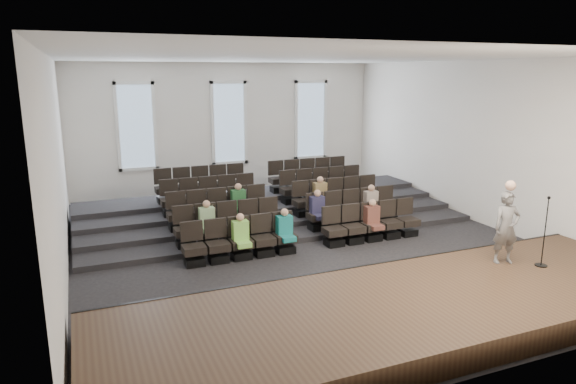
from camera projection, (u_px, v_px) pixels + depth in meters
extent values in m
plane|color=black|center=(301.00, 242.00, 14.32)|extent=(14.00, 14.00, 0.00)
cube|color=white|center=(302.00, 57.00, 13.18)|extent=(12.00, 14.00, 0.02)
cube|color=white|center=(229.00, 128.00, 20.07)|extent=(12.00, 0.04, 5.00)
cube|color=white|center=(498.00, 223.00, 7.43)|extent=(12.00, 0.04, 5.00)
cube|color=white|center=(57.00, 169.00, 11.51)|extent=(0.04, 14.00, 5.00)
cube|color=white|center=(478.00, 142.00, 15.99)|extent=(0.04, 14.00, 5.00)
cube|color=#3C2A1A|center=(410.00, 310.00, 9.67)|extent=(11.80, 3.60, 0.50)
cube|color=black|center=(362.00, 277.00, 11.26)|extent=(11.80, 0.06, 0.52)
cube|color=black|center=(271.00, 218.00, 16.39)|extent=(11.80, 4.80, 0.15)
cube|color=black|center=(266.00, 212.00, 16.85)|extent=(11.80, 3.75, 0.30)
cube|color=black|center=(260.00, 206.00, 17.30)|extent=(11.80, 2.70, 0.45)
cube|color=black|center=(255.00, 200.00, 17.76)|extent=(11.80, 1.65, 0.60)
cube|color=black|center=(195.00, 261.00, 12.59)|extent=(0.47, 0.43, 0.20)
cube|color=black|center=(194.00, 249.00, 12.52)|extent=(0.55, 0.50, 0.19)
cube|color=black|center=(191.00, 231.00, 12.62)|extent=(0.55, 0.08, 0.50)
cube|color=black|center=(218.00, 258.00, 12.81)|extent=(0.47, 0.43, 0.20)
cube|color=black|center=(218.00, 246.00, 12.74)|extent=(0.55, 0.50, 0.19)
cube|color=black|center=(215.00, 228.00, 12.84)|extent=(0.55, 0.08, 0.50)
cube|color=black|center=(241.00, 255.00, 13.04)|extent=(0.47, 0.43, 0.20)
cube|color=black|center=(241.00, 243.00, 12.97)|extent=(0.55, 0.50, 0.19)
cube|color=black|center=(238.00, 226.00, 13.06)|extent=(0.55, 0.08, 0.50)
cube|color=black|center=(264.00, 252.00, 13.26)|extent=(0.47, 0.43, 0.20)
cube|color=black|center=(263.00, 240.00, 13.19)|extent=(0.55, 0.50, 0.19)
cube|color=black|center=(260.00, 223.00, 13.29)|extent=(0.55, 0.08, 0.50)
cube|color=black|center=(285.00, 249.00, 13.48)|extent=(0.47, 0.43, 0.20)
cube|color=black|center=(285.00, 238.00, 13.41)|extent=(0.55, 0.50, 0.19)
cube|color=black|center=(282.00, 220.00, 13.51)|extent=(0.55, 0.08, 0.50)
cube|color=black|center=(334.00, 242.00, 14.02)|extent=(0.47, 0.43, 0.20)
cube|color=black|center=(334.00, 231.00, 13.95)|extent=(0.55, 0.50, 0.19)
cube|color=black|center=(331.00, 215.00, 14.05)|extent=(0.55, 0.08, 0.50)
cube|color=black|center=(353.00, 239.00, 14.25)|extent=(0.47, 0.43, 0.20)
cube|color=black|center=(354.00, 229.00, 14.18)|extent=(0.55, 0.50, 0.19)
cube|color=black|center=(350.00, 213.00, 14.27)|extent=(0.55, 0.08, 0.50)
cube|color=black|center=(372.00, 237.00, 14.47)|extent=(0.47, 0.43, 0.20)
cube|color=black|center=(372.00, 226.00, 14.40)|extent=(0.55, 0.50, 0.19)
cube|color=black|center=(369.00, 210.00, 14.50)|extent=(0.55, 0.08, 0.50)
cube|color=black|center=(390.00, 234.00, 14.69)|extent=(0.47, 0.43, 0.20)
cube|color=black|center=(390.00, 224.00, 14.62)|extent=(0.55, 0.50, 0.19)
cube|color=black|center=(387.00, 208.00, 14.72)|extent=(0.55, 0.08, 0.50)
cube|color=black|center=(407.00, 232.00, 14.92)|extent=(0.47, 0.43, 0.20)
cube|color=black|center=(408.00, 222.00, 14.85)|extent=(0.55, 0.50, 0.19)
cube|color=black|center=(404.00, 206.00, 14.94)|extent=(0.55, 0.08, 0.50)
cube|color=black|center=(186.00, 243.00, 13.50)|extent=(0.47, 0.43, 0.20)
cube|color=black|center=(185.00, 232.00, 13.43)|extent=(0.55, 0.50, 0.19)
cube|color=black|center=(183.00, 214.00, 13.53)|extent=(0.55, 0.08, 0.50)
cube|color=black|center=(208.00, 240.00, 13.73)|extent=(0.47, 0.43, 0.20)
cube|color=black|center=(208.00, 229.00, 13.65)|extent=(0.55, 0.50, 0.19)
cube|color=black|center=(205.00, 212.00, 13.75)|extent=(0.55, 0.08, 0.50)
cube|color=black|center=(230.00, 237.00, 13.95)|extent=(0.47, 0.43, 0.20)
cube|color=black|center=(229.00, 226.00, 13.88)|extent=(0.55, 0.50, 0.19)
cube|color=black|center=(227.00, 210.00, 13.97)|extent=(0.55, 0.08, 0.50)
cube|color=black|center=(251.00, 235.00, 14.17)|extent=(0.47, 0.43, 0.20)
cube|color=black|center=(250.00, 224.00, 14.10)|extent=(0.55, 0.50, 0.19)
cube|color=black|center=(248.00, 208.00, 14.20)|extent=(0.55, 0.08, 0.50)
cube|color=black|center=(271.00, 232.00, 14.40)|extent=(0.47, 0.43, 0.20)
cube|color=black|center=(271.00, 222.00, 14.33)|extent=(0.55, 0.50, 0.19)
cube|color=black|center=(268.00, 206.00, 14.42)|extent=(0.55, 0.08, 0.50)
cube|color=black|center=(317.00, 226.00, 14.94)|extent=(0.47, 0.43, 0.20)
cube|color=black|center=(318.00, 216.00, 14.87)|extent=(0.55, 0.50, 0.19)
cube|color=black|center=(315.00, 201.00, 14.96)|extent=(0.55, 0.08, 0.50)
cube|color=black|center=(336.00, 224.00, 15.16)|extent=(0.47, 0.43, 0.20)
cube|color=black|center=(336.00, 214.00, 15.09)|extent=(0.55, 0.50, 0.19)
cube|color=black|center=(333.00, 199.00, 15.18)|extent=(0.55, 0.08, 0.50)
cube|color=black|center=(353.00, 222.00, 15.38)|extent=(0.47, 0.43, 0.20)
cube|color=black|center=(354.00, 212.00, 15.31)|extent=(0.55, 0.50, 0.19)
cube|color=black|center=(351.00, 197.00, 15.41)|extent=(0.55, 0.08, 0.50)
cube|color=black|center=(371.00, 220.00, 15.61)|extent=(0.47, 0.43, 0.20)
cube|color=black|center=(371.00, 210.00, 15.54)|extent=(0.55, 0.50, 0.19)
cube|color=black|center=(368.00, 195.00, 15.63)|extent=(0.55, 0.08, 0.50)
cube|color=black|center=(387.00, 218.00, 15.83)|extent=(0.47, 0.43, 0.20)
cube|color=black|center=(388.00, 208.00, 15.76)|extent=(0.55, 0.50, 0.19)
cube|color=black|center=(385.00, 194.00, 15.85)|extent=(0.55, 0.08, 0.50)
cube|color=black|center=(178.00, 227.00, 14.41)|extent=(0.47, 0.42, 0.20)
cube|color=black|center=(177.00, 216.00, 14.34)|extent=(0.55, 0.50, 0.19)
cube|color=black|center=(175.00, 200.00, 14.44)|extent=(0.55, 0.08, 0.50)
cube|color=black|center=(199.00, 224.00, 14.64)|extent=(0.47, 0.42, 0.20)
cube|color=black|center=(198.00, 214.00, 14.57)|extent=(0.55, 0.50, 0.19)
cube|color=black|center=(196.00, 198.00, 14.66)|extent=(0.55, 0.08, 0.50)
cube|color=black|center=(219.00, 222.00, 14.86)|extent=(0.47, 0.42, 0.20)
cube|color=black|center=(219.00, 212.00, 14.79)|extent=(0.55, 0.50, 0.19)
cube|color=black|center=(217.00, 196.00, 14.88)|extent=(0.55, 0.08, 0.50)
cube|color=black|center=(239.00, 220.00, 15.08)|extent=(0.47, 0.42, 0.20)
cube|color=black|center=(239.00, 210.00, 15.01)|extent=(0.55, 0.50, 0.19)
cube|color=black|center=(237.00, 194.00, 15.11)|extent=(0.55, 0.08, 0.50)
cube|color=black|center=(258.00, 218.00, 15.31)|extent=(0.47, 0.42, 0.20)
cube|color=black|center=(258.00, 208.00, 15.24)|extent=(0.55, 0.50, 0.19)
cube|color=black|center=(256.00, 193.00, 15.33)|extent=(0.55, 0.08, 0.50)
cube|color=black|center=(303.00, 213.00, 15.85)|extent=(0.47, 0.42, 0.20)
cube|color=black|center=(303.00, 203.00, 15.78)|extent=(0.55, 0.50, 0.19)
cube|color=black|center=(300.00, 189.00, 15.87)|extent=(0.55, 0.08, 0.50)
cube|color=black|center=(320.00, 211.00, 16.07)|extent=(0.47, 0.42, 0.20)
cube|color=black|center=(320.00, 201.00, 16.00)|extent=(0.55, 0.50, 0.19)
cube|color=black|center=(318.00, 187.00, 16.10)|extent=(0.55, 0.08, 0.50)
cube|color=black|center=(337.00, 209.00, 16.29)|extent=(0.47, 0.42, 0.20)
cube|color=black|center=(337.00, 199.00, 16.22)|extent=(0.55, 0.50, 0.19)
cube|color=black|center=(335.00, 185.00, 16.32)|extent=(0.55, 0.08, 0.50)
cube|color=black|center=(354.00, 207.00, 16.52)|extent=(0.47, 0.42, 0.20)
cube|color=black|center=(354.00, 198.00, 16.45)|extent=(0.55, 0.50, 0.19)
cube|color=black|center=(351.00, 184.00, 16.54)|extent=(0.55, 0.08, 0.50)
cube|color=black|center=(370.00, 205.00, 16.74)|extent=(0.47, 0.42, 0.20)
cube|color=black|center=(370.00, 196.00, 16.67)|extent=(0.55, 0.50, 0.19)
cube|color=black|center=(367.00, 182.00, 16.77)|extent=(0.55, 0.08, 0.50)
cube|color=black|center=(171.00, 212.00, 15.32)|extent=(0.47, 0.42, 0.20)
cube|color=black|center=(170.00, 202.00, 15.25)|extent=(0.55, 0.50, 0.19)
cube|color=black|center=(168.00, 187.00, 15.35)|extent=(0.55, 0.08, 0.50)
cube|color=black|center=(191.00, 210.00, 15.55)|extent=(0.47, 0.42, 0.20)
cube|color=black|center=(190.00, 200.00, 15.48)|extent=(0.55, 0.50, 0.19)
cube|color=black|center=(188.00, 186.00, 15.57)|extent=(0.55, 0.08, 0.50)
cube|color=black|center=(210.00, 208.00, 15.77)|extent=(0.47, 0.42, 0.20)
cube|color=black|center=(210.00, 199.00, 15.70)|extent=(0.55, 0.50, 0.19)
cube|color=black|center=(208.00, 184.00, 15.80)|extent=(0.55, 0.08, 0.50)
cube|color=black|center=(229.00, 206.00, 15.99)|extent=(0.47, 0.42, 0.20)
cube|color=black|center=(229.00, 197.00, 15.92)|extent=(0.55, 0.50, 0.19)
cube|color=black|center=(227.00, 183.00, 16.02)|extent=(0.55, 0.08, 0.50)
cube|color=black|center=(247.00, 205.00, 16.22)|extent=(0.47, 0.42, 0.20)
cube|color=black|center=(247.00, 195.00, 16.15)|extent=(0.55, 0.50, 0.19)
cube|color=black|center=(245.00, 181.00, 16.24)|extent=(0.55, 0.08, 0.50)
cube|color=black|center=(290.00, 200.00, 16.76)|extent=(0.47, 0.42, 0.20)
cube|color=black|center=(290.00, 191.00, 16.69)|extent=(0.55, 0.50, 0.19)
cube|color=black|center=(287.00, 178.00, 16.78)|extent=(0.55, 0.08, 0.50)
cube|color=black|center=(306.00, 199.00, 16.98)|extent=(0.47, 0.42, 0.20)
cube|color=black|center=(306.00, 189.00, 16.91)|extent=(0.55, 0.50, 0.19)
cube|color=black|center=(304.00, 176.00, 17.01)|extent=(0.55, 0.08, 0.50)
cube|color=black|center=(323.00, 197.00, 17.20)|extent=(0.47, 0.42, 0.20)
cube|color=black|center=(323.00, 188.00, 17.13)|extent=(0.55, 0.50, 0.19)
cube|color=black|center=(320.00, 175.00, 17.23)|extent=(0.55, 0.08, 0.50)
cube|color=black|center=(338.00, 195.00, 17.43)|extent=(0.47, 0.42, 0.20)
cube|color=black|center=(339.00, 186.00, 17.36)|extent=(0.55, 0.50, 0.19)
cube|color=black|center=(336.00, 174.00, 17.45)|extent=(0.55, 0.08, 0.50)
cube|color=black|center=(354.00, 194.00, 17.65)|extent=(0.47, 0.42, 0.20)
cube|color=black|center=(354.00, 185.00, 17.58)|extent=(0.55, 0.50, 0.19)
cube|color=black|center=(352.00, 172.00, 17.68)|extent=(0.55, 0.08, 0.50)
cube|color=black|center=(165.00, 200.00, 16.23)|extent=(0.47, 0.42, 0.20)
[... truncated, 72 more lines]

